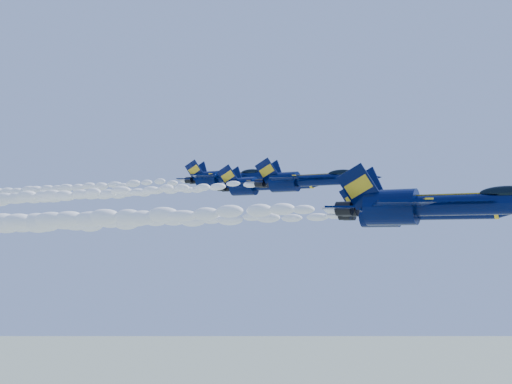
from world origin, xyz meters
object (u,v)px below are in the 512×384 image
at_px(jet_third, 309,180).
at_px(jet_fifth, 227,178).
at_px(jet_lead, 440,204).
at_px(jet_fourth, 265,185).
at_px(jet_second, 416,212).

distance_m(jet_third, jet_fifth, 28.40).
relative_size(jet_lead, jet_fifth, 1.18).
relative_size(jet_fourth, jet_fifth, 0.97).
relative_size(jet_second, jet_fifth, 1.07).
relative_size(jet_second, jet_fourth, 1.10).
height_order(jet_third, jet_fifth, jet_fifth).
bearing_deg(jet_second, jet_lead, -67.32).
bearing_deg(jet_lead, jet_third, 137.84).
relative_size(jet_lead, jet_fourth, 1.21).
distance_m(jet_lead, jet_fourth, 38.33).
relative_size(jet_lead, jet_second, 1.10).
height_order(jet_second, jet_third, jet_third).
xyz_separation_m(jet_lead, jet_third, (-18.66, 16.90, 4.29)).
xyz_separation_m(jet_second, jet_third, (-14.09, 5.95, 4.35)).
height_order(jet_lead, jet_third, jet_third).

